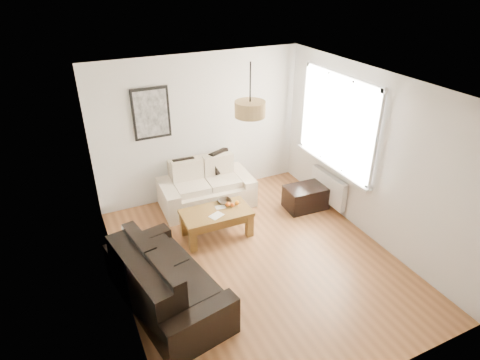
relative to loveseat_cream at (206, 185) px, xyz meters
name	(u,v)px	position (x,y,z in m)	size (l,w,h in m)	color
floor	(257,260)	(0.11, -1.78, -0.40)	(4.50, 4.50, 0.00)	brown
ceiling	(262,86)	(0.11, -1.78, 2.20)	(3.80, 4.50, 0.00)	white
wall_back	(200,128)	(0.11, 0.47, 0.90)	(3.80, 0.04, 2.60)	silver
wall_front	(377,292)	(0.11, -4.03, 0.90)	(3.80, 0.04, 2.60)	silver
wall_left	(114,216)	(-1.79, -1.78, 0.90)	(0.04, 4.50, 2.60)	silver
wall_right	(371,157)	(2.01, -1.78, 0.90)	(0.04, 4.50, 2.60)	silver
window_bay	(338,122)	(1.97, -0.98, 1.20)	(0.14, 1.90, 1.60)	white
radiator	(328,188)	(1.93, -0.98, -0.02)	(0.10, 0.90, 0.52)	white
poster	(151,113)	(-0.74, 0.44, 1.30)	(0.62, 0.04, 0.87)	black
pendant_shade	(250,109)	(0.11, -1.48, 1.83)	(0.40, 0.40, 0.20)	tan
loveseat_cream	(206,185)	(0.00, 0.00, 0.00)	(1.62, 0.88, 0.80)	beige
sofa_leather	(166,277)	(-1.32, -2.04, 0.01)	(1.89, 0.92, 0.82)	black
coffee_table	(216,223)	(-0.20, -0.94, -0.18)	(1.09, 0.59, 0.44)	brown
ottoman	(306,197)	(1.56, -0.85, -0.19)	(0.73, 0.47, 0.42)	black
cushion_left	(184,169)	(-0.32, 0.20, 0.30)	(0.38, 0.12, 0.38)	black
cushion_right	(220,161)	(0.36, 0.20, 0.31)	(0.39, 0.12, 0.39)	black
fruit_bowl	(225,201)	(0.03, -0.76, 0.07)	(0.22, 0.22, 0.05)	black
orange_a	(232,205)	(0.09, -0.93, 0.08)	(0.07, 0.07, 0.07)	orange
orange_b	(237,203)	(0.18, -0.90, 0.08)	(0.07, 0.07, 0.07)	orange
orange_c	(228,204)	(0.03, -0.88, 0.08)	(0.08, 0.08, 0.08)	orange
papers	(216,216)	(-0.24, -1.06, 0.05)	(0.22, 0.15, 0.01)	white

